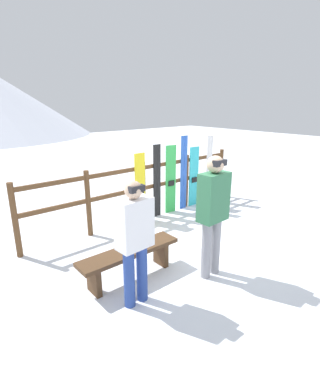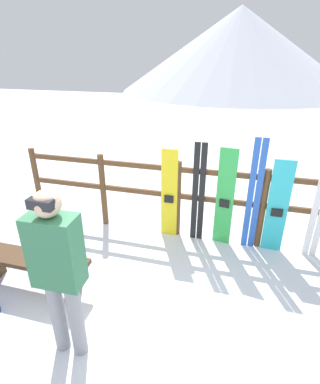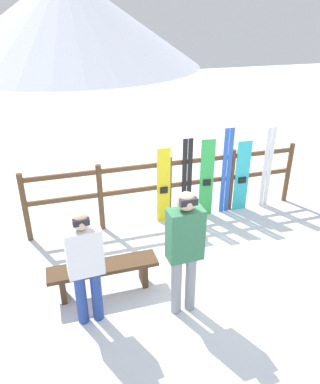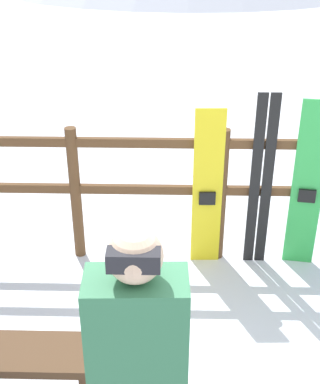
{
  "view_description": "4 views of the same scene",
  "coord_description": "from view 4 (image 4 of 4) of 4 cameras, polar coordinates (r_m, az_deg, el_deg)",
  "views": [
    {
      "loc": [
        -3.74,
        -3.09,
        2.52
      ],
      "look_at": [
        -0.14,
        1.18,
        0.82
      ],
      "focal_mm": 28.0,
      "sensor_mm": 36.0,
      "label": 1
    },
    {
      "loc": [
        0.86,
        -2.36,
        2.81
      ],
      "look_at": [
        -0.07,
        1.08,
        1.14
      ],
      "focal_mm": 28.0,
      "sensor_mm": 36.0,
      "label": 2
    },
    {
      "loc": [
        -2.03,
        -4.2,
        3.78
      ],
      "look_at": [
        -0.44,
        1.05,
        1.05
      ],
      "focal_mm": 35.0,
      "sensor_mm": 36.0,
      "label": 3
    },
    {
      "loc": [
        -0.44,
        -2.32,
        2.96
      ],
      "look_at": [
        -0.53,
        1.13,
        1.11
      ],
      "focal_mm": 50.0,
      "sensor_mm": 36.0,
      "label": 4
    }
  ],
  "objects": [
    {
      "name": "ski_pair_black",
      "position": [
        4.75,
        10.72,
        0.94
      ],
      "size": [
        0.19,
        0.02,
        1.64
      ],
      "color": "black",
      "rests_on": "ground"
    },
    {
      "name": "person_plaid_green",
      "position": [
        2.62,
        -2.37,
        -18.29
      ],
      "size": [
        0.46,
        0.26,
        1.82
      ],
      "color": "gray",
      "rests_on": "ground"
    },
    {
      "name": "snowboard_green",
      "position": [
        4.85,
        15.45,
        0.52
      ],
      "size": [
        0.27,
        0.08,
        1.58
      ],
      "color": "green",
      "rests_on": "ground"
    },
    {
      "name": "fence",
      "position": [
        4.78,
        6.58,
        0.71
      ],
      "size": [
        5.35,
        0.1,
        1.29
      ],
      "color": "brown",
      "rests_on": "ground"
    },
    {
      "name": "snowboard_yellow",
      "position": [
        4.73,
        5.08,
        0.22
      ],
      "size": [
        0.26,
        0.06,
        1.5
      ],
      "color": "yellow",
      "rests_on": "ground"
    }
  ]
}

